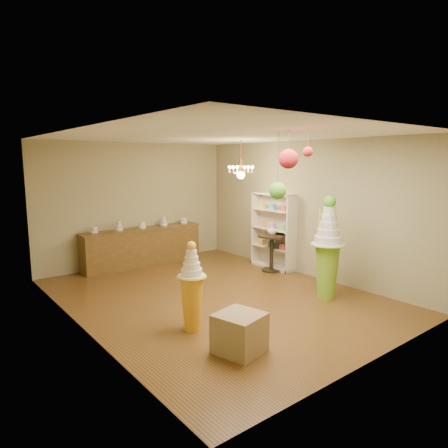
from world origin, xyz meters
TOP-DOWN VIEW (x-y plane):
  - floor at (0.00, 0.00)m, footprint 6.50×6.50m
  - ceiling at (0.00, 0.00)m, footprint 6.50×6.50m
  - wall_back at (0.00, 3.25)m, footprint 5.00×0.04m
  - wall_front at (0.00, -3.25)m, footprint 5.00×0.04m
  - wall_left at (-2.50, 0.00)m, footprint 0.04×6.50m
  - wall_right at (2.50, 0.00)m, footprint 0.04×6.50m
  - pedestal_green at (1.55, -1.38)m, footprint 0.77×0.77m
  - pedestal_orange at (-1.21, -1.02)m, footprint 0.50×0.50m
  - burlap_riser at (-1.09, -1.99)m, footprint 0.70×0.70m
  - sideboard at (0.00, 2.97)m, footprint 3.04×0.54m
  - shelving_unit at (2.34, 0.80)m, footprint 0.33×1.20m
  - round_table at (2.10, 0.60)m, footprint 0.80×0.80m
  - vase at (2.10, 0.60)m, footprint 0.25×0.25m
  - pom_red_left at (-0.02, -1.80)m, footprint 0.29×0.29m
  - pom_green_mid at (0.30, -1.30)m, footprint 0.28×0.28m
  - pom_red_right at (0.08, -2.08)m, footprint 0.14×0.14m
  - chandelier at (1.32, 0.82)m, footprint 0.67×0.67m

SIDE VIEW (x-z plane):
  - floor at x=0.00m, z-range 0.00..0.00m
  - burlap_riser at x=-1.09m, z-range 0.00..0.53m
  - sideboard at x=0.00m, z-range -0.10..1.06m
  - pedestal_orange at x=-1.21m, z-range -0.14..1.24m
  - round_table at x=2.10m, z-range 0.13..0.99m
  - pedestal_green at x=1.55m, z-range -0.18..1.76m
  - shelving_unit at x=2.34m, z-range 0.00..1.80m
  - vase at x=2.10m, z-range 0.86..1.07m
  - wall_back at x=0.00m, z-range 0.00..3.00m
  - wall_front at x=0.00m, z-range 0.00..3.00m
  - wall_left at x=-2.50m, z-range 0.00..3.00m
  - wall_right at x=2.50m, z-range 0.00..3.00m
  - pom_green_mid at x=0.30m, z-range 1.54..2.61m
  - chandelier at x=1.32m, z-range 1.88..2.73m
  - pom_red_left at x=-0.02m, z-range 2.29..2.86m
  - pom_red_right at x=0.08m, z-range 2.48..2.87m
  - ceiling at x=0.00m, z-range 3.00..3.00m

